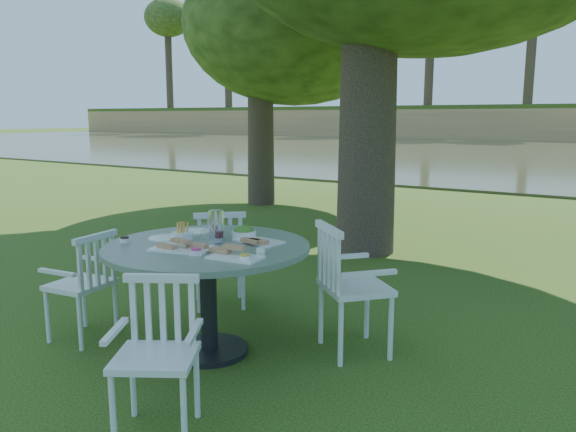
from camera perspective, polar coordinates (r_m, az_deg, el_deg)
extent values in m
plane|color=#1F3A0C|center=(4.86, -1.30, -10.28)|extent=(140.00, 140.00, 0.00)
cylinder|color=black|center=(4.22, -7.95, -13.31)|extent=(0.56, 0.56, 0.04)
cylinder|color=black|center=(4.09, -8.08, -8.38)|extent=(0.12, 0.12, 0.72)
cylinder|color=slate|center=(3.98, -8.21, -3.16)|extent=(1.44, 1.44, 0.04)
cylinder|color=white|center=(4.05, 10.40, -11.16)|extent=(0.04, 0.04, 0.47)
cylinder|color=white|center=(4.40, 8.02, -9.34)|extent=(0.04, 0.04, 0.47)
cylinder|color=white|center=(3.91, 5.38, -11.83)|extent=(0.04, 0.04, 0.47)
cylinder|color=white|center=(4.28, 3.38, -9.86)|extent=(0.04, 0.04, 0.47)
cube|color=white|center=(4.07, 6.86, -7.17)|extent=(0.64, 0.64, 0.04)
cube|color=white|center=(3.94, 4.14, -4.43)|extent=(0.38, 0.35, 0.48)
cylinder|color=white|center=(5.32, -4.96, -6.01)|extent=(0.03, 0.03, 0.44)
cylinder|color=white|center=(5.30, -9.15, -6.17)|extent=(0.03, 0.03, 0.44)
cylinder|color=white|center=(4.99, -4.57, -7.11)|extent=(0.03, 0.03, 0.44)
cylinder|color=white|center=(4.97, -9.05, -7.28)|extent=(0.03, 0.03, 0.44)
cube|color=white|center=(5.08, -6.99, -4.07)|extent=(0.60, 0.60, 0.04)
cube|color=white|center=(4.84, -6.90, -2.29)|extent=(0.35, 0.33, 0.44)
cylinder|color=white|center=(4.88, -20.01, -8.24)|extent=(0.03, 0.03, 0.41)
cylinder|color=white|center=(4.65, -23.25, -9.38)|extent=(0.03, 0.03, 0.41)
cylinder|color=white|center=(4.66, -17.12, -8.94)|extent=(0.03, 0.03, 0.41)
cylinder|color=white|center=(4.42, -20.37, -10.21)|extent=(0.03, 0.03, 0.41)
cube|color=white|center=(4.58, -20.35, -6.52)|extent=(0.44, 0.47, 0.04)
cube|color=white|center=(4.40, -18.83, -4.49)|extent=(0.09, 0.42, 0.42)
cylinder|color=white|center=(3.16, -17.37, -18.47)|extent=(0.03, 0.03, 0.41)
cylinder|color=white|center=(3.06, -10.53, -19.12)|extent=(0.03, 0.03, 0.41)
cylinder|color=white|center=(3.43, -15.48, -15.94)|extent=(0.03, 0.03, 0.41)
cylinder|color=white|center=(3.34, -9.25, -16.41)|extent=(0.03, 0.03, 0.41)
cube|color=white|center=(3.15, -13.34, -13.83)|extent=(0.56, 0.54, 0.04)
cube|color=white|center=(3.24, -12.61, -9.44)|extent=(0.38, 0.25, 0.42)
cube|color=white|center=(3.85, -10.68, -3.28)|extent=(0.45, 0.34, 0.02)
cube|color=white|center=(3.57, -5.35, -4.21)|extent=(0.36, 0.23, 0.01)
cube|color=white|center=(4.01, -2.94, -2.58)|extent=(0.37, 0.24, 0.01)
cylinder|color=white|center=(4.21, -12.32, -2.20)|extent=(0.25, 0.25, 0.01)
cylinder|color=white|center=(4.41, -9.37, -1.56)|extent=(0.24, 0.24, 0.01)
cylinder|color=white|center=(4.13, -10.69, -2.03)|extent=(0.16, 0.16, 0.06)
cylinder|color=white|center=(4.13, -4.51, -1.90)|extent=(0.18, 0.18, 0.06)
cylinder|color=silver|center=(4.11, -7.31, -0.90)|extent=(0.11, 0.11, 0.21)
cylinder|color=white|center=(3.96, -7.02, -1.42)|extent=(0.07, 0.07, 0.20)
cylinder|color=white|center=(4.13, -8.33, -1.54)|extent=(0.07, 0.07, 0.12)
cylinder|color=white|center=(4.02, -10.22, -2.03)|extent=(0.06, 0.06, 0.11)
cylinder|color=white|center=(3.69, -9.33, -3.68)|extent=(0.08, 0.08, 0.03)
cylinder|color=white|center=(3.52, -4.40, -4.27)|extent=(0.07, 0.07, 0.03)
cylinder|color=white|center=(3.66, -2.80, -3.69)|extent=(0.06, 0.06, 0.03)
cylinder|color=white|center=(4.17, -16.27, -2.38)|extent=(0.07, 0.07, 0.03)
ellipsoid|color=#203611|center=(11.04, -2.88, 18.91)|extent=(3.61, 3.61, 2.53)
cylinder|color=black|center=(61.80, -11.45, 16.42)|extent=(0.70, 0.70, 13.00)
ellipsoid|color=#203611|center=(62.26, -11.56, 19.39)|extent=(5.60, 5.60, 4.48)
cylinder|color=black|center=(55.99, -4.51, 17.26)|extent=(0.70, 0.70, 13.00)
ellipsoid|color=#203611|center=(56.49, -4.56, 20.53)|extent=(5.60, 5.60, 4.48)
cylinder|color=black|center=(51.10, 3.96, 17.96)|extent=(0.70, 0.70, 13.00)
cylinder|color=black|center=(47.44, 14.03, 18.31)|extent=(0.70, 0.70, 13.00)
cylinder|color=black|center=(45.29, 25.42, 18.07)|extent=(0.70, 0.70, 13.00)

